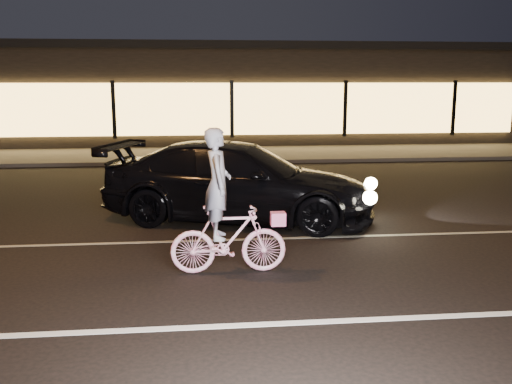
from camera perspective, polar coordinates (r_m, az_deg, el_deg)
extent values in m
plane|color=black|center=(8.08, 4.46, -8.52)|extent=(90.00, 90.00, 0.00)
cube|color=silver|center=(6.71, 6.84, -12.75)|extent=(60.00, 0.12, 0.01)
cube|color=gray|center=(9.96, 2.37, -4.66)|extent=(60.00, 0.10, 0.01)
cube|color=#383533|center=(20.70, -2.08, 3.77)|extent=(30.00, 4.00, 0.12)
cube|color=black|center=(26.52, -3.02, 9.59)|extent=(25.00, 8.00, 4.00)
cube|color=black|center=(26.55, -3.07, 14.02)|extent=(25.40, 8.40, 0.30)
cube|color=#FFBF59|center=(22.45, -2.45, 8.29)|extent=(23.00, 0.15, 2.00)
cube|color=black|center=(22.54, -14.04, 7.99)|extent=(0.15, 0.08, 2.20)
cube|color=black|center=(22.37, -2.43, 8.28)|extent=(0.15, 0.08, 2.20)
cube|color=black|center=(23.10, 8.90, 8.25)|extent=(0.15, 0.08, 2.20)
cube|color=black|center=(24.64, 19.17, 7.95)|extent=(0.15, 0.08, 2.20)
imported|color=#FF5293|center=(8.11, -2.78, -4.74)|extent=(1.65, 0.47, 0.99)
imported|color=white|center=(7.93, -3.85, 0.83)|extent=(0.37, 0.57, 1.56)
cube|color=#F64C8E|center=(8.11, 2.22, -2.70)|extent=(0.21, 0.17, 0.19)
imported|color=black|center=(11.10, -1.78, 1.02)|extent=(5.66, 3.65, 1.53)
sphere|color=#FFF2BF|center=(11.50, 11.42, 0.83)|extent=(0.25, 0.25, 0.25)
sphere|color=#FFF2BF|center=(10.12, 11.33, -0.55)|extent=(0.25, 0.25, 0.25)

